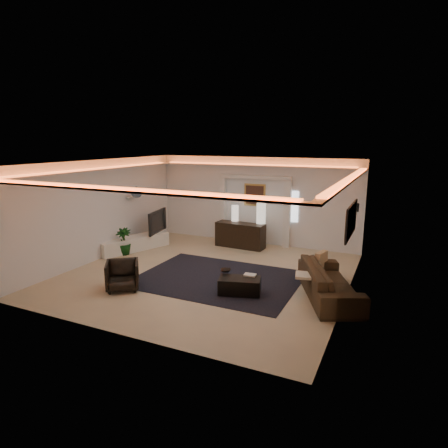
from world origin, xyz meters
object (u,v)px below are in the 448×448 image
at_px(console, 240,235).
at_px(coffee_table, 240,285).
at_px(armchair, 122,275).
at_px(sofa, 329,282).

distance_m(console, coffee_table, 3.93).
bearing_deg(coffee_table, console, 95.98).
bearing_deg(armchair, sofa, -17.08).
height_order(sofa, armchair, sofa).
relative_size(console, sofa, 0.66).
bearing_deg(console, sofa, -38.12).
bearing_deg(sofa, coffee_table, 86.06).
relative_size(console, coffee_table, 1.71).
bearing_deg(coffee_table, armchair, -177.59).
height_order(sofa, coffee_table, sofa).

